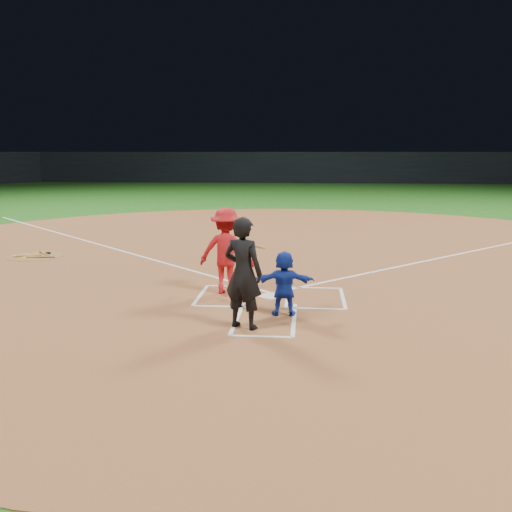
# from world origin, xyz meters

# --- Properties ---
(ground) EXTENTS (120.00, 120.00, 0.00)m
(ground) POSITION_xyz_m (0.00, 0.00, 0.00)
(ground) COLOR #184F13
(ground) RESTS_ON ground
(home_plate_dirt) EXTENTS (28.00, 28.00, 0.01)m
(home_plate_dirt) POSITION_xyz_m (0.00, 6.00, 0.01)
(home_plate_dirt) COLOR brown
(home_plate_dirt) RESTS_ON ground
(stadium_wall_far) EXTENTS (80.00, 1.20, 3.20)m
(stadium_wall_far) POSITION_xyz_m (0.00, 48.00, 1.60)
(stadium_wall_far) COLOR black
(stadium_wall_far) RESTS_ON ground
(home_plate) EXTENTS (0.60, 0.60, 0.02)m
(home_plate) POSITION_xyz_m (0.00, 0.00, 0.02)
(home_plate) COLOR white
(home_plate) RESTS_ON home_plate_dirt
(on_deck_circle) EXTENTS (1.70, 1.70, 0.01)m
(on_deck_circle) POSITION_xyz_m (-7.56, 4.35, 0.02)
(on_deck_circle) COLOR brown
(on_deck_circle) RESTS_ON home_plate_dirt
(on_deck_logo) EXTENTS (0.80, 0.80, 0.00)m
(on_deck_logo) POSITION_xyz_m (-7.56, 4.35, 0.02)
(on_deck_logo) COLOR gold
(on_deck_logo) RESTS_ON on_deck_circle
(on_deck_bat_a) EXTENTS (0.61, 0.67, 0.06)m
(on_deck_bat_a) POSITION_xyz_m (-7.41, 4.60, 0.05)
(on_deck_bat_a) COLOR olive
(on_deck_bat_a) RESTS_ON on_deck_circle
(on_deck_bat_b) EXTENTS (0.76, 0.47, 0.06)m
(on_deck_bat_b) POSITION_xyz_m (-7.76, 4.25, 0.05)
(on_deck_bat_b) COLOR #AA6C3E
(on_deck_bat_b) RESTS_ON on_deck_circle
(on_deck_bat_c) EXTENTS (0.84, 0.16, 0.06)m
(on_deck_bat_c) POSITION_xyz_m (-7.26, 4.05, 0.05)
(on_deck_bat_c) COLOR brown
(on_deck_bat_c) RESTS_ON on_deck_circle
(bat_weight_donut) EXTENTS (0.19, 0.19, 0.05)m
(bat_weight_donut) POSITION_xyz_m (-7.36, 4.75, 0.05)
(bat_weight_donut) COLOR black
(bat_weight_donut) RESTS_ON on_deck_circle
(catcher) EXTENTS (1.21, 0.43, 1.29)m
(catcher) POSITION_xyz_m (0.34, -1.41, 0.66)
(catcher) COLOR #1531AB
(catcher) RESTS_ON home_plate_dirt
(umpire) EXTENTS (0.88, 0.74, 2.05)m
(umpire) POSITION_xyz_m (-0.36, -2.31, 1.04)
(umpire) COLOR black
(umpire) RESTS_ON home_plate_dirt
(chalk_markings) EXTENTS (28.35, 17.32, 0.01)m
(chalk_markings) POSITION_xyz_m (0.00, 5.29, 0.01)
(chalk_markings) COLOR white
(chalk_markings) RESTS_ON home_plate_dirt
(batter_at_plate) EXTENTS (1.55, 0.93, 1.95)m
(batter_at_plate) POSITION_xyz_m (-1.03, 0.24, 0.99)
(batter_at_plate) COLOR #B51419
(batter_at_plate) RESTS_ON home_plate_dirt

